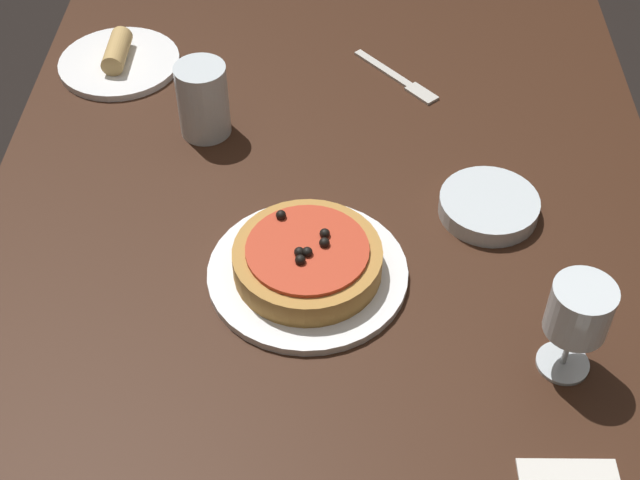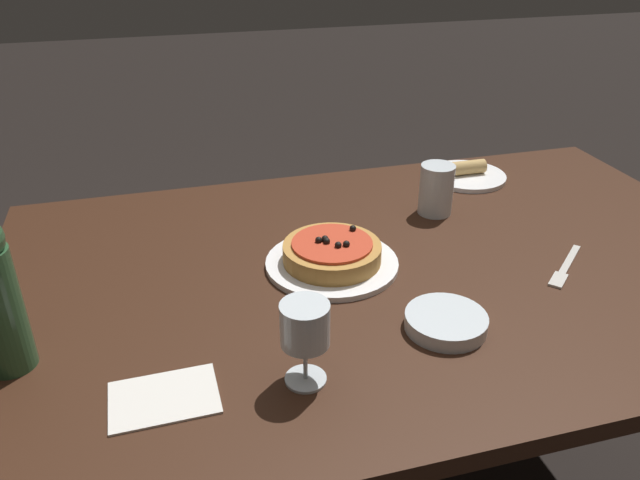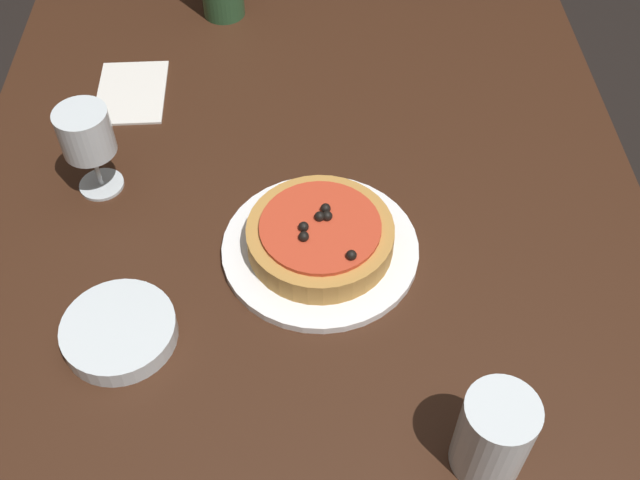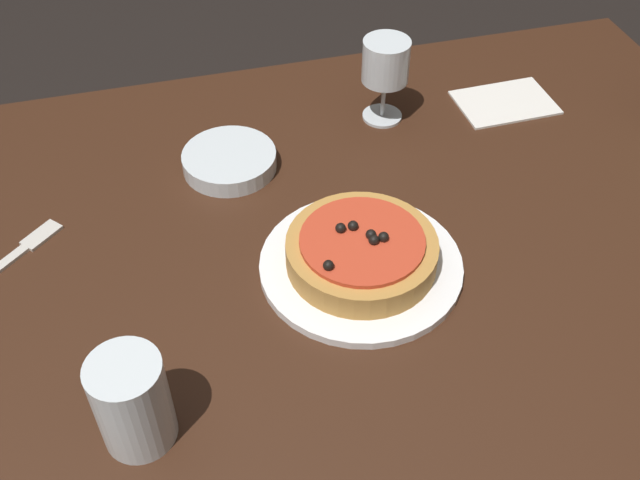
% 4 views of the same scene
% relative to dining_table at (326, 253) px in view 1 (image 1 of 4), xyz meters
% --- Properties ---
extents(dining_table, '(1.59, 1.00, 0.77)m').
position_rel_dining_table_xyz_m(dining_table, '(0.00, 0.00, 0.00)').
color(dining_table, '#381E11').
rests_on(dining_table, ground_plane).
extents(dinner_plate, '(0.27, 0.27, 0.01)m').
position_rel_dining_table_xyz_m(dinner_plate, '(-0.12, 0.02, 0.08)').
color(dinner_plate, white).
rests_on(dinner_plate, dining_table).
extents(pizza, '(0.20, 0.20, 0.05)m').
position_rel_dining_table_xyz_m(pizza, '(-0.12, 0.02, 0.11)').
color(pizza, '#BC843D').
rests_on(pizza, dinner_plate).
extents(wine_glass, '(0.08, 0.08, 0.14)m').
position_rel_dining_table_xyz_m(wine_glass, '(-0.25, -0.30, 0.18)').
color(wine_glass, silver).
rests_on(wine_glass, dining_table).
extents(water_cup, '(0.08, 0.08, 0.12)m').
position_rel_dining_table_xyz_m(water_cup, '(0.19, 0.20, 0.14)').
color(water_cup, silver).
rests_on(water_cup, dining_table).
extents(side_bowl, '(0.14, 0.14, 0.03)m').
position_rel_dining_table_xyz_m(side_bowl, '(0.01, -0.23, 0.09)').
color(side_bowl, silver).
rests_on(side_bowl, dining_table).
extents(fork, '(0.15, 0.14, 0.00)m').
position_rel_dining_table_xyz_m(fork, '(0.33, -0.12, 0.08)').
color(fork, beige).
rests_on(fork, dining_table).
extents(side_plate, '(0.21, 0.21, 0.05)m').
position_rel_dining_table_xyz_m(side_plate, '(0.36, 0.37, 0.09)').
color(side_plate, white).
rests_on(side_plate, dining_table).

